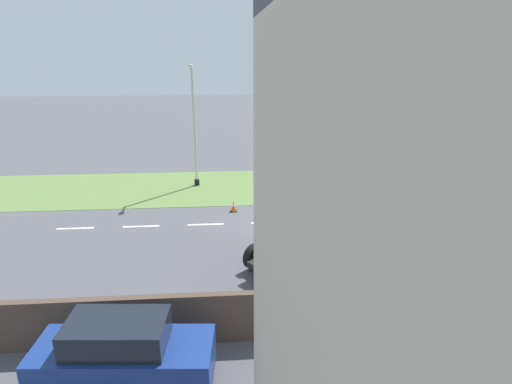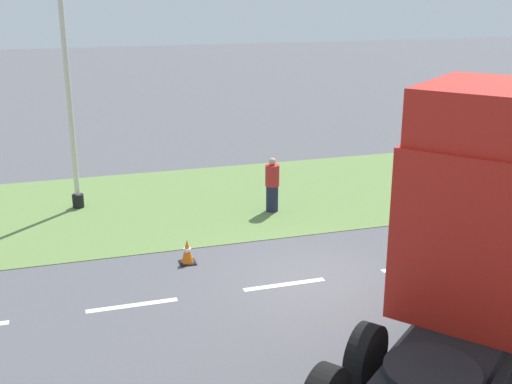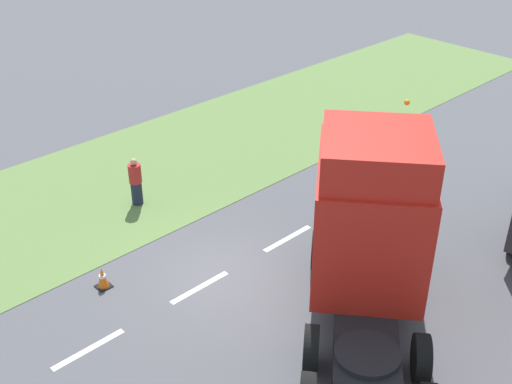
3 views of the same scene
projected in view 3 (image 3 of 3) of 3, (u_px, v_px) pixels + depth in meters
name	position (u px, v px, depth m)	size (l,w,h in m)	color
ground_plane	(221.00, 276.00, 16.65)	(120.00, 120.00, 0.00)	#515156
grass_verge	(98.00, 192.00, 20.42)	(7.00, 44.00, 0.01)	#607F42
lane_markings	(200.00, 287.00, 16.24)	(0.16, 21.00, 0.00)	white
lorry_cab	(370.00, 220.00, 14.73)	(6.14, 6.69, 4.71)	black
pedestrian	(136.00, 182.00, 19.43)	(0.39, 0.39, 1.56)	#1E233D
traffic_cone_lead	(103.00, 278.00, 16.12)	(0.36, 0.36, 0.58)	black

